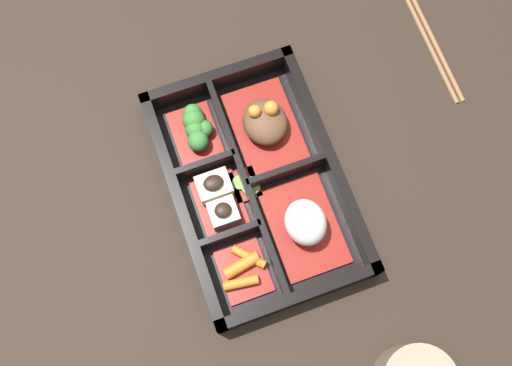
% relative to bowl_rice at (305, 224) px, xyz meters
% --- Properties ---
extents(ground_plane, '(3.00, 3.00, 0.00)m').
position_rel_bowl_rice_xyz_m(ground_plane, '(-0.07, -0.04, -0.03)').
color(ground_plane, black).
extents(bento_base, '(0.33, 0.22, 0.01)m').
position_rel_bowl_rice_xyz_m(bento_base, '(-0.07, -0.04, -0.03)').
color(bento_base, black).
rests_on(bento_base, ground_plane).
extents(bento_rim, '(0.33, 0.22, 0.05)m').
position_rel_bowl_rice_xyz_m(bento_rim, '(-0.07, -0.04, -0.01)').
color(bento_rim, black).
rests_on(bento_rim, ground_plane).
extents(bowl_stew, '(0.13, 0.09, 0.05)m').
position_rel_bowl_rice_xyz_m(bowl_stew, '(-0.15, 0.00, -0.00)').
color(bowl_stew, maroon).
rests_on(bowl_stew, bento_base).
extents(bowl_rice, '(0.13, 0.09, 0.05)m').
position_rel_bowl_rice_xyz_m(bowl_rice, '(0.00, 0.00, 0.00)').
color(bowl_rice, maroon).
rests_on(bowl_rice, bento_base).
extents(bowl_greens, '(0.08, 0.06, 0.04)m').
position_rel_bowl_rice_xyz_m(bowl_greens, '(-0.17, -0.09, -0.01)').
color(bowl_greens, maroon).
rests_on(bowl_greens, bento_base).
extents(bowl_tofu, '(0.08, 0.06, 0.04)m').
position_rel_bowl_rice_xyz_m(bowl_tofu, '(-0.07, -0.09, -0.01)').
color(bowl_tofu, maroon).
rests_on(bowl_tofu, bento_base).
extents(bowl_carrots, '(0.07, 0.06, 0.02)m').
position_rel_bowl_rice_xyz_m(bowl_carrots, '(0.03, -0.09, -0.02)').
color(bowl_carrots, maroon).
rests_on(bowl_carrots, bento_base).
extents(bowl_pickles, '(0.04, 0.04, 0.01)m').
position_rel_bowl_rice_xyz_m(bowl_pickles, '(-0.08, -0.05, -0.02)').
color(bowl_pickles, maroon).
rests_on(bowl_pickles, bento_base).
extents(chopsticks, '(0.23, 0.02, 0.01)m').
position_rel_bowl_rice_xyz_m(chopsticks, '(-0.21, 0.27, -0.03)').
color(chopsticks, brown).
rests_on(chopsticks, ground_plane).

